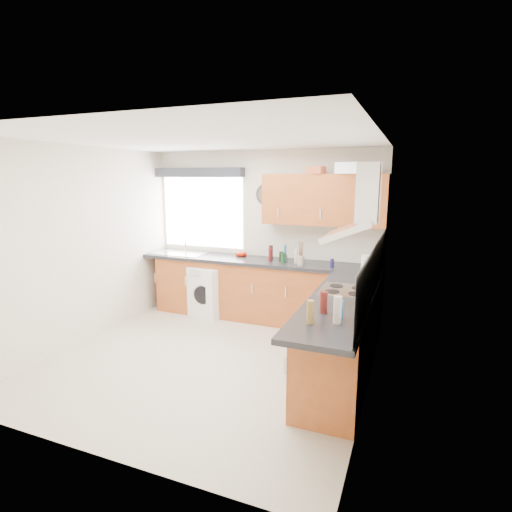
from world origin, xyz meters
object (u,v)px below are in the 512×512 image
at_px(extractor_hood, 359,211).
at_px(washing_machine, 211,290).
at_px(oven, 344,334).
at_px(upper_cabinets, 324,200).

distance_m(extractor_hood, washing_machine, 2.92).
xyz_separation_m(oven, extractor_hood, (0.10, -0.00, 1.34)).
xyz_separation_m(extractor_hood, washing_machine, (-2.32, 1.10, -1.39)).
xyz_separation_m(upper_cabinets, washing_machine, (-1.67, -0.23, -1.42)).
xyz_separation_m(extractor_hood, upper_cabinets, (-0.65, 1.33, 0.03)).
bearing_deg(extractor_hood, washing_machine, 154.65).
relative_size(oven, extractor_hood, 1.09).
distance_m(extractor_hood, upper_cabinets, 1.48).
height_order(extractor_hood, upper_cabinets, upper_cabinets).
bearing_deg(oven, washing_machine, 153.67).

